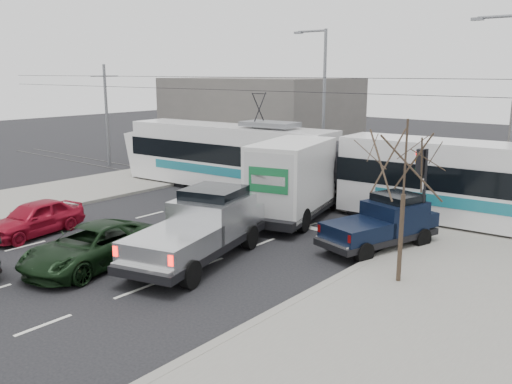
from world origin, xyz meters
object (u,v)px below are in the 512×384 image
Objects in this scene: tram at (339,168)px; navy_pickup at (384,223)px; street_lamp_far at (322,95)px; red_car at (34,218)px; silver_pickup at (202,226)px; green_car at (91,246)px; street_lamp_near at (511,103)px; box_truck at (296,180)px; traffic_signal at (422,176)px; bare_tree at (405,165)px.

navy_pickup is (4.70, -4.43, -0.91)m from tram.
street_lamp_far is 2.18× the size of red_car.
tram is 3.80× the size of silver_pickup.
tram is 5.20× the size of green_car.
silver_pickup is 1.68× the size of red_car.
street_lamp_far is (-11.50, 2.00, 0.00)m from street_lamp_near.
street_lamp_near is 0.34× the size of tram.
silver_pickup is at bearing -98.43° from box_truck.
traffic_signal is at bearing -35.86° from tram.
tram is 6.52m from navy_pickup.
street_lamp_near is (0.84, 7.50, 2.37)m from traffic_signal.
bare_tree reaches higher than silver_pickup.
street_lamp_near is at bearing 52.70° from green_car.
traffic_signal is 12.06m from green_car.
bare_tree is 0.98× the size of green_car.
silver_pickup is 6.57m from box_truck.
traffic_signal is 0.14× the size of tram.
green_car is at bearing -149.68° from bare_tree.
red_car is at bearing -129.93° from street_lamp_near.
traffic_signal is 0.40× the size of street_lamp_near.
traffic_signal is 0.87× the size of red_car.
street_lamp_near is 1.77× the size of navy_pickup.
bare_tree is 0.98× the size of navy_pickup.
street_lamp_far is 0.34× the size of tram.
street_lamp_far reaches higher than silver_pickup.
traffic_signal is 2.20m from navy_pickup.
box_truck is at bearing 43.88° from red_car.
bare_tree is 4.28m from traffic_signal.
green_car is 4.96m from red_car.
box_truck is at bearing -100.28° from tram.
street_lamp_far is 8.51m from tram.
street_lamp_near is at bearing 50.93° from silver_pickup.
green_car is at bearing -103.48° from tram.
navy_pickup reaches higher than green_car.
silver_pickup reaches higher than red_car.
bare_tree reaches higher than traffic_signal.
tram is 6.39× the size of red_car.
traffic_signal is 0.71× the size of green_car.
tram is (-6.74, 7.44, -1.89)m from bare_tree.
bare_tree is 1.21× the size of red_car.
red_car is (-1.89, -18.00, -4.41)m from street_lamp_far.
green_car is (3.03, -18.62, -4.41)m from street_lamp_far.
green_car is (-8.76, -5.12, -3.09)m from bare_tree.
bare_tree is at bearing -52.17° from tram.
street_lamp_far is 1.20× the size of box_truck.
tram reaches higher than box_truck.
street_lamp_near is at bearing -9.87° from street_lamp_far.
traffic_signal is 0.52× the size of silver_pickup.
traffic_signal reaches higher than navy_pickup.
street_lamp_near is 15.46m from silver_pickup.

